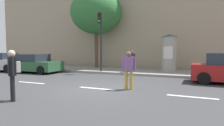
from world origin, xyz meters
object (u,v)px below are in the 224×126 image
traffic_light (100,32)px  pedestrian_with_backpack (132,59)px  street_tree (96,12)px  parked_car_blue (1,62)px  pedestrian_tallest (129,67)px  pedestrian_in_light_jacket (13,71)px  poster_column (169,53)px  parked_car_red (32,64)px

traffic_light → pedestrian_with_backpack: 3.07m
street_tree → pedestrian_with_backpack: 6.28m
pedestrian_with_backpack → parked_car_blue: pedestrian_with_backpack is taller
pedestrian_tallest → parked_car_blue: (-12.38, 3.14, -0.26)m
pedestrian_in_light_jacket → parked_car_blue: (-9.36, 6.58, -0.31)m
traffic_light → pedestrian_with_backpack: size_ratio=2.77×
poster_column → parked_car_blue: poster_column is taller
pedestrian_tallest → parked_car_red: bearing=159.9°
poster_column → parked_car_blue: (-13.24, -3.75, -0.83)m
traffic_light → parked_car_red: traffic_light is taller
pedestrian_in_light_jacket → parked_car_blue: pedestrian_in_light_jacket is taller
traffic_light → parked_car_blue: (-8.51, -1.71, -2.34)m
traffic_light → pedestrian_with_backpack: bearing=13.7°
pedestrian_with_backpack → parked_car_blue: (-10.78, -2.26, -0.35)m
traffic_light → pedestrian_with_backpack: traffic_light is taller
traffic_light → pedestrian_tallest: (3.87, -4.85, -2.08)m
street_tree → parked_car_red: street_tree is taller
traffic_light → parked_car_red: bearing=-163.7°
pedestrian_tallest → pedestrian_in_light_jacket: (-3.02, -3.44, 0.05)m
traffic_light → parked_car_blue: traffic_light is taller
traffic_light → pedestrian_in_light_jacket: 8.58m
pedestrian_with_backpack → poster_column: bearing=31.2°
traffic_light → poster_column: traffic_light is taller
pedestrian_tallest → parked_car_blue: bearing=165.8°
street_tree → pedestrian_with_backpack: street_tree is taller
pedestrian_in_light_jacket → parked_car_red: 9.09m
poster_column → street_tree: bearing=172.8°
street_tree → pedestrian_in_light_jacket: size_ratio=4.01×
pedestrian_tallest → traffic_light: bearing=128.5°
poster_column → traffic_light: bearing=-156.7°
parked_car_blue → poster_column: bearing=15.8°
parked_car_red → pedestrian_in_light_jacket: bearing=-48.1°
traffic_light → poster_column: 5.37m
pedestrian_in_light_jacket → traffic_light: bearing=95.8°
parked_car_red → pedestrian_tallest: bearing=-20.1°
street_tree → pedestrian_in_light_jacket: street_tree is taller
pedestrian_in_light_jacket → poster_column: bearing=69.4°
pedestrian_in_light_jacket → street_tree: bearing=103.7°
poster_column → parked_car_red: poster_column is taller
poster_column → pedestrian_with_backpack: size_ratio=1.78×
parked_car_blue → street_tree: bearing=34.6°
traffic_light → parked_car_red: size_ratio=0.95×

